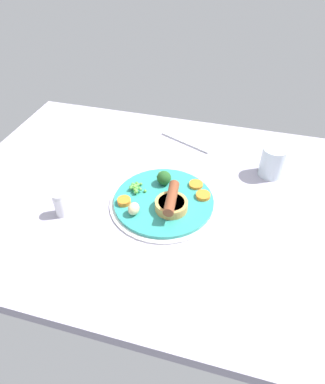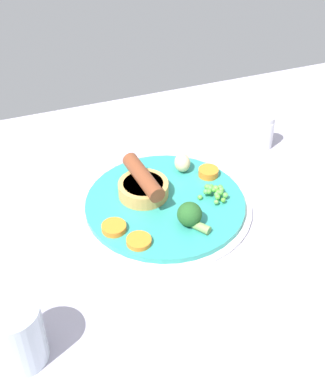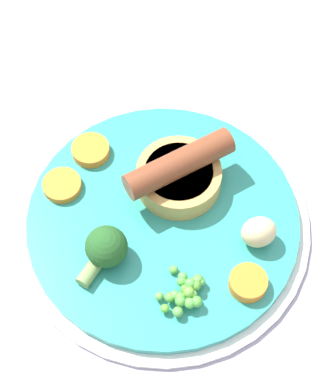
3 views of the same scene
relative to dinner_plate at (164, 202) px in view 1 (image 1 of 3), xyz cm
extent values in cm
cube|color=#9E99AD|center=(-2.69, 3.56, -2.07)|extent=(110.00, 80.00, 3.00)
cylinder|color=silver|center=(0.00, 0.00, -0.32)|extent=(27.61, 27.61, 0.50)
cylinder|color=teal|center=(0.00, 0.00, 0.13)|extent=(25.40, 25.40, 1.40)
cylinder|color=tan|center=(2.67, -2.81, 2.01)|extent=(8.03, 8.03, 2.34)
cylinder|color=#33190C|center=(2.67, -2.81, 3.03)|extent=(6.42, 6.42, 0.30)
cylinder|color=brown|center=(2.67, -2.81, 4.44)|extent=(3.61, 10.81, 2.51)
sphere|color=#51AA3D|center=(-6.93, 1.33, 1.93)|extent=(0.85, 0.85, 0.85)
sphere|color=green|center=(-7.72, 1.43, 2.15)|extent=(0.73, 0.73, 0.73)
sphere|color=#65B04B|center=(-7.41, 0.25, 1.83)|extent=(0.87, 0.87, 0.87)
sphere|color=#59AE3E|center=(-7.76, 2.83, 1.74)|extent=(0.88, 0.88, 0.88)
sphere|color=#55AA3A|center=(-8.21, 2.02, 1.98)|extent=(0.88, 0.88, 0.88)
sphere|color=#65AB3D|center=(-8.15, 1.23, 2.18)|extent=(0.99, 0.99, 0.99)
sphere|color=#51A14D|center=(-6.54, 1.04, 1.80)|extent=(0.88, 0.88, 0.88)
sphere|color=#59AC37|center=(-8.42, 3.23, 1.51)|extent=(0.77, 0.77, 0.77)
sphere|color=#61A84A|center=(-7.21, 3.39, 1.46)|extent=(0.76, 0.76, 0.76)
sphere|color=#53B943|center=(-9.07, 0.93, 1.83)|extent=(0.98, 0.98, 0.98)
sphere|color=#57A538|center=(-7.76, 0.38, 1.93)|extent=(0.93, 0.93, 0.93)
sphere|color=#56A949|center=(-9.18, 2.70, 1.60)|extent=(0.92, 0.92, 0.92)
sphere|color=#54A842|center=(-7.25, -0.09, 1.74)|extent=(0.94, 0.94, 0.94)
sphere|color=#5CAB47|center=(-8.38, 0.96, 1.96)|extent=(0.78, 0.78, 0.78)
sphere|color=#59B947|center=(-8.97, 1.52, 1.88)|extent=(0.96, 0.96, 0.96)
sphere|color=#50A33F|center=(-8.50, 2.15, 1.93)|extent=(0.97, 0.97, 0.97)
sphere|color=#57A74C|center=(-7.52, -0.26, 1.62)|extent=(0.77, 0.77, 0.77)
sphere|color=#58AE4B|center=(-7.80, 2.35, 1.88)|extent=(0.82, 0.82, 0.82)
sphere|color=#4FB545|center=(-7.45, 0.76, 2.07)|extent=(1.00, 1.00, 1.00)
sphere|color=#5BAD42|center=(-5.39, 1.37, 1.23)|extent=(0.80, 0.80, 0.80)
sphere|color=#235623|center=(-1.61, 6.11, 2.72)|extent=(3.77, 3.77, 3.77)
cylinder|color=#7A9E56|center=(-3.04, 8.15, 1.49)|extent=(2.64, 2.98, 1.32)
ellipsoid|color=beige|center=(-5.61, -6.82, 2.40)|extent=(3.21, 3.65, 3.13)
cylinder|color=orange|center=(-9.21, -3.97, 1.46)|extent=(4.54, 4.54, 1.26)
cylinder|color=orange|center=(6.81, 7.45, 1.23)|extent=(4.82, 4.82, 0.79)
cylinder|color=orange|center=(9.42, 3.60, 1.31)|extent=(3.86, 3.86, 0.96)
cube|color=silver|center=(-0.78, 29.10, -0.27)|extent=(17.12, 8.71, 0.60)
cylinder|color=silver|center=(25.65, 19.63, 3.75)|extent=(6.63, 6.63, 8.63)
cylinder|color=silver|center=(-23.15, -10.27, 2.16)|extent=(3.18, 3.18, 5.45)
cylinder|color=silver|center=(-23.15, -10.27, 5.38)|extent=(3.02, 3.02, 1.00)
camera|label=1|loc=(16.73, -61.84, 59.31)|focal=32.00mm
camera|label=2|loc=(22.66, 60.68, 55.25)|focal=50.00mm
camera|label=3|loc=(-25.70, 11.46, 53.27)|focal=60.00mm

